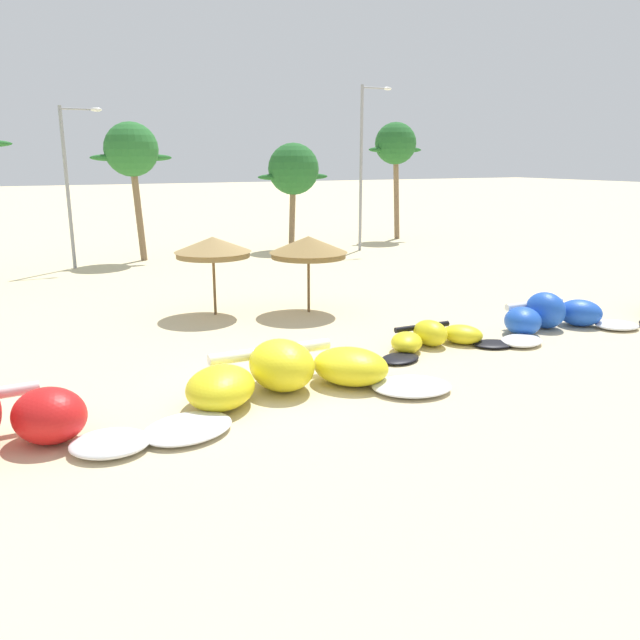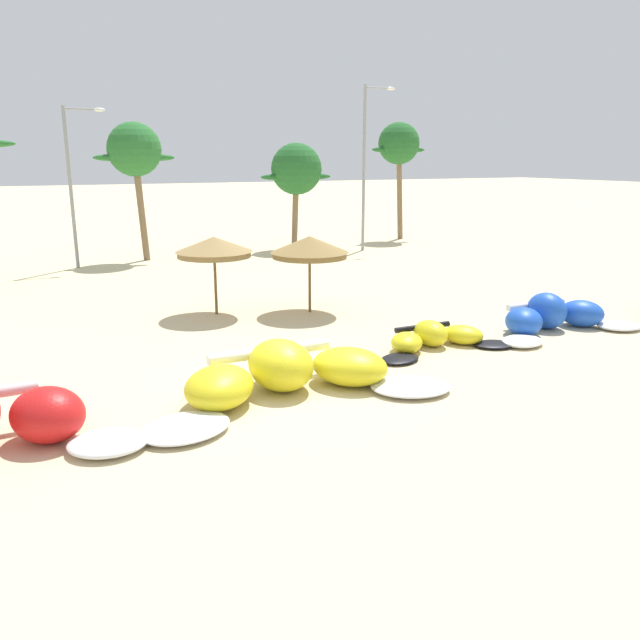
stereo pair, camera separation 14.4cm
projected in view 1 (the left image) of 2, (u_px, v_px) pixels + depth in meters
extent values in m
plane|color=beige|center=(274.00, 386.00, 15.95)|extent=(260.00, 260.00, 0.00)
ellipsoid|color=red|center=(49.00, 415.00, 12.72)|extent=(2.02, 2.05, 1.12)
ellipsoid|color=white|center=(110.00, 443.00, 12.42)|extent=(1.89, 1.76, 0.30)
ellipsoid|color=white|center=(188.00, 428.00, 13.18)|extent=(2.38, 2.13, 0.25)
ellipsoid|color=yellow|center=(221.00, 387.00, 14.55)|extent=(2.40, 2.50, 0.92)
ellipsoid|color=yellow|center=(282.00, 365.00, 15.62)|extent=(1.54, 1.97, 1.24)
ellipsoid|color=yellow|center=(350.00, 366.00, 16.02)|extent=(2.40, 2.50, 0.92)
ellipsoid|color=white|center=(411.00, 386.00, 15.59)|extent=(2.38, 2.12, 0.25)
cylinder|color=white|center=(271.00, 352.00, 16.18)|extent=(3.27, 0.30, 0.30)
cube|color=white|center=(285.00, 367.00, 15.45)|extent=(1.19, 0.71, 0.04)
ellipsoid|color=black|center=(400.00, 358.00, 17.91)|extent=(1.49, 1.28, 0.15)
ellipsoid|color=yellow|center=(407.00, 342.00, 18.72)|extent=(1.48, 1.56, 0.57)
ellipsoid|color=yellow|center=(430.00, 333.00, 19.34)|extent=(0.94, 1.28, 0.77)
ellipsoid|color=yellow|center=(462.00, 334.00, 19.56)|extent=(1.47, 1.56, 0.57)
ellipsoid|color=black|center=(493.00, 344.00, 19.29)|extent=(1.51, 1.31, 0.15)
cylinder|color=black|center=(422.00, 327.00, 19.70)|extent=(1.95, 0.21, 0.18)
cube|color=black|center=(433.00, 334.00, 19.23)|extent=(0.72, 0.47, 0.04)
ellipsoid|color=white|center=(522.00, 341.00, 19.48)|extent=(1.74, 1.58, 0.24)
ellipsoid|color=blue|center=(523.00, 321.00, 20.49)|extent=(1.78, 1.84, 0.90)
ellipsoid|color=blue|center=(545.00, 310.00, 21.28)|extent=(1.17, 1.44, 1.21)
ellipsoid|color=blue|center=(580.00, 313.00, 21.59)|extent=(1.77, 1.84, 0.90)
ellipsoid|color=white|center=(617.00, 325.00, 21.28)|extent=(1.75, 1.59, 0.24)
cylinder|color=white|center=(534.00, 304.00, 21.69)|extent=(2.46, 0.23, 0.22)
cube|color=white|center=(548.00, 311.00, 21.16)|extent=(0.90, 0.52, 0.04)
cylinder|color=brown|center=(214.00, 283.00, 22.97)|extent=(0.10, 0.10, 2.31)
cone|color=#9E7F4C|center=(213.00, 244.00, 22.62)|extent=(2.75, 2.75, 0.54)
cylinder|color=olive|center=(213.00, 254.00, 22.71)|extent=(2.62, 2.62, 0.20)
cylinder|color=brown|center=(309.00, 282.00, 23.36)|extent=(0.10, 0.10, 2.23)
cone|color=olive|center=(308.00, 244.00, 23.01)|extent=(2.86, 2.86, 0.59)
cylinder|color=olive|center=(308.00, 255.00, 23.11)|extent=(2.71, 2.71, 0.20)
cylinder|color=#7F6647|center=(138.00, 206.00, 34.73)|extent=(0.65, 0.36, 6.01)
sphere|color=#286B2D|center=(131.00, 149.00, 33.93)|extent=(2.87, 2.87, 2.87)
ellipsoid|color=#286B2D|center=(109.00, 158.00, 33.54)|extent=(2.01, 0.50, 0.36)
ellipsoid|color=#286B2D|center=(153.00, 158.00, 34.53)|extent=(2.01, 0.50, 0.36)
cylinder|color=#7F6647|center=(292.00, 210.00, 39.35)|extent=(0.55, 0.36, 4.91)
sphere|color=#236028|center=(293.00, 169.00, 38.78)|extent=(3.11, 3.11, 3.11)
ellipsoid|color=#236028|center=(275.00, 177.00, 38.36)|extent=(2.18, 0.50, 0.36)
ellipsoid|color=#236028|center=(312.00, 177.00, 39.43)|extent=(2.18, 0.50, 0.36)
cylinder|color=#7F6647|center=(396.00, 192.00, 44.16)|extent=(0.70, 0.36, 6.52)
sphere|color=#236028|center=(396.00, 143.00, 43.28)|extent=(2.81, 2.81, 2.81)
ellipsoid|color=#236028|center=(381.00, 150.00, 42.90)|extent=(1.97, 0.50, 0.36)
ellipsoid|color=#236028|center=(409.00, 150.00, 43.87)|extent=(1.97, 0.50, 0.36)
cylinder|color=gray|center=(68.00, 189.00, 31.99)|extent=(0.18, 0.18, 8.05)
cylinder|color=gray|center=(78.00, 109.00, 31.40)|extent=(1.70, 0.10, 0.10)
ellipsoid|color=silver|center=(96.00, 110.00, 31.77)|extent=(0.56, 0.24, 0.20)
cylinder|color=gray|center=(361.00, 170.00, 38.16)|extent=(0.18, 0.18, 9.70)
cylinder|color=gray|center=(375.00, 88.00, 37.37)|extent=(1.74, 0.10, 0.10)
ellipsoid|color=silver|center=(388.00, 89.00, 37.74)|extent=(0.56, 0.24, 0.20)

